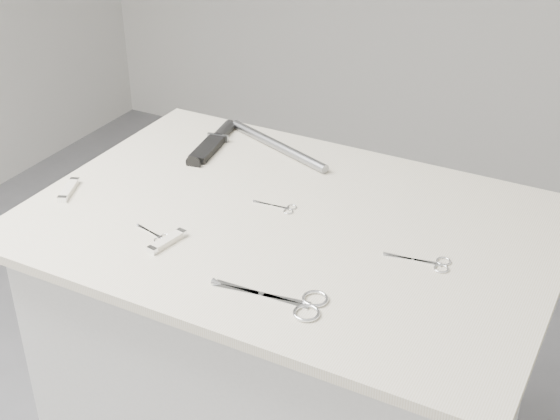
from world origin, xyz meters
The scene contains 10 objects.
plinth centered at (0.00, 0.00, 0.45)m, with size 0.90×0.60×0.90m, color silver.
display_board centered at (0.00, 0.00, 0.91)m, with size 1.00×0.70×0.02m, color beige.
large_shears centered at (0.12, -0.23, 0.92)m, with size 0.20×0.08×0.01m.
embroidery_scissors_a centered at (0.28, -0.02, 0.92)m, with size 0.12×0.05×0.00m.
embroidery_scissors_b centered at (-0.04, 0.03, 0.92)m, with size 0.09×0.04×0.00m.
tiny_scissors centered at (-0.20, -0.16, 0.92)m, with size 0.08×0.04×0.00m.
sheathed_knife centered at (-0.30, 0.22, 0.93)m, with size 0.06×0.20×0.03m.
pocket_knife_a centered at (-0.45, -0.11, 0.93)m, with size 0.05×0.09×0.01m.
pocket_knife_b centered at (-0.16, -0.18, 0.93)m, with size 0.03×0.09×0.01m.
metal_rail centered at (-0.16, 0.26, 0.93)m, with size 0.02×0.02×0.31m, color gray.
Camera 1 is at (0.58, -1.13, 1.69)m, focal length 50.00 mm.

